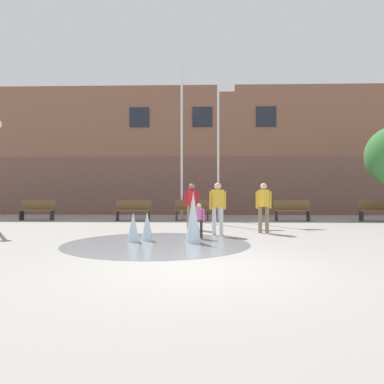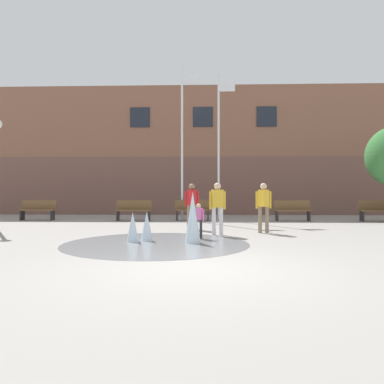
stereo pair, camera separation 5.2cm
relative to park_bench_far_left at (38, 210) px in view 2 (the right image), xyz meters
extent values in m
plane|color=gray|center=(7.49, -10.30, -0.48)|extent=(100.00, 100.00, 0.00)
cube|color=brown|center=(7.49, 6.95, 1.14)|extent=(36.00, 6.00, 3.24)
cube|color=brown|center=(7.49, 6.95, 4.74)|extent=(36.00, 6.00, 3.96)
cube|color=#1E232D|center=(3.99, 3.93, 4.94)|extent=(1.10, 0.06, 1.10)
cube|color=#1E232D|center=(7.49, 3.93, 4.94)|extent=(1.10, 0.06, 1.10)
cube|color=#1E232D|center=(10.99, 3.93, 4.94)|extent=(1.10, 0.06, 1.10)
cylinder|color=gray|center=(6.36, -7.27, -0.48)|extent=(4.74, 4.74, 0.01)
cone|color=silver|center=(6.03, -6.72, -0.09)|extent=(0.33, 0.33, 0.79)
cone|color=silver|center=(7.28, -7.08, 0.19)|extent=(0.41, 0.41, 1.33)
cone|color=silver|center=(5.69, -6.95, -0.09)|extent=(0.33, 0.33, 0.78)
cube|color=#28282D|center=(-0.70, -0.06, -0.26)|extent=(0.06, 0.40, 0.44)
cube|color=#28282D|center=(0.70, -0.06, -0.26)|extent=(0.06, 0.40, 0.44)
cube|color=brown|center=(0.00, -0.06, -0.01)|extent=(1.60, 0.44, 0.05)
cube|color=brown|center=(0.00, 0.14, 0.22)|extent=(1.60, 0.04, 0.42)
cube|color=#28282D|center=(3.72, -0.23, -0.26)|extent=(0.06, 0.40, 0.44)
cube|color=#28282D|center=(5.12, -0.23, -0.26)|extent=(0.06, 0.40, 0.44)
cube|color=brown|center=(4.42, -0.23, -0.01)|extent=(1.60, 0.44, 0.05)
cube|color=brown|center=(4.42, -0.03, 0.22)|extent=(1.60, 0.04, 0.42)
cube|color=#28282D|center=(6.34, 0.02, -0.26)|extent=(0.06, 0.40, 0.44)
cube|color=#28282D|center=(7.74, 0.02, -0.26)|extent=(0.06, 0.40, 0.44)
cube|color=brown|center=(7.04, 0.02, -0.01)|extent=(1.60, 0.44, 0.05)
cube|color=brown|center=(7.04, 0.22, 0.22)|extent=(1.60, 0.04, 0.42)
cube|color=#28282D|center=(10.78, -0.10, -0.26)|extent=(0.06, 0.40, 0.44)
cube|color=#28282D|center=(12.18, -0.10, -0.26)|extent=(0.06, 0.40, 0.44)
cube|color=brown|center=(11.48, -0.10, -0.01)|extent=(1.60, 0.44, 0.05)
cube|color=brown|center=(11.48, 0.10, 0.22)|extent=(1.60, 0.04, 0.42)
cube|color=#28282D|center=(14.47, -0.15, -0.26)|extent=(0.06, 0.40, 0.44)
cube|color=brown|center=(15.17, -0.15, -0.01)|extent=(1.60, 0.44, 0.05)
cube|color=brown|center=(15.17, 0.05, 0.22)|extent=(1.60, 0.04, 0.42)
cylinder|color=#89755B|center=(7.03, -3.69, -0.06)|extent=(0.12, 0.12, 0.84)
cylinder|color=#89755B|center=(7.25, -3.69, -0.06)|extent=(0.12, 0.12, 0.84)
cube|color=red|center=(7.14, -3.69, 0.63)|extent=(0.32, 0.39, 0.54)
sphere|color=#997051|center=(7.14, -3.69, 1.01)|extent=(0.21, 0.21, 0.21)
cylinder|color=red|center=(6.93, -3.69, 0.58)|extent=(0.08, 0.08, 0.55)
cylinder|color=red|center=(7.35, -3.69, 0.58)|extent=(0.08, 0.08, 0.55)
cylinder|color=silver|center=(7.87, -5.37, -0.06)|extent=(0.12, 0.12, 0.84)
cylinder|color=silver|center=(8.09, -5.37, -0.06)|extent=(0.12, 0.12, 0.84)
cube|color=gold|center=(7.98, -5.37, 0.63)|extent=(0.37, 0.27, 0.54)
sphere|color=beige|center=(7.98, -5.37, 1.01)|extent=(0.21, 0.21, 0.21)
cylinder|color=gold|center=(7.77, -5.37, 0.58)|extent=(0.08, 0.08, 0.55)
cylinder|color=gold|center=(8.19, -5.37, 0.58)|extent=(0.08, 0.08, 0.55)
cylinder|color=#89755B|center=(9.36, -4.76, -0.06)|extent=(0.12, 0.12, 0.84)
cylinder|color=#89755B|center=(9.58, -4.76, -0.06)|extent=(0.12, 0.12, 0.84)
cube|color=gold|center=(9.47, -4.76, 0.63)|extent=(0.31, 0.39, 0.54)
sphere|color=beige|center=(9.47, -4.76, 1.01)|extent=(0.21, 0.21, 0.21)
cylinder|color=gold|center=(9.26, -4.76, 0.58)|extent=(0.08, 0.08, 0.55)
cylinder|color=gold|center=(9.68, -4.76, 0.58)|extent=(0.08, 0.08, 0.55)
cylinder|color=#28282D|center=(7.35, -6.20, -0.22)|extent=(0.07, 0.07, 0.52)
cylinder|color=#28282D|center=(7.49, -6.20, -0.22)|extent=(0.07, 0.07, 0.52)
cube|color=pink|center=(7.42, -6.20, 0.21)|extent=(0.23, 0.24, 0.33)
sphere|color=beige|center=(7.42, -6.20, 0.44)|extent=(0.13, 0.13, 0.13)
cylinder|color=pink|center=(7.29, -6.20, 0.17)|extent=(0.05, 0.05, 0.34)
cylinder|color=pink|center=(7.55, -6.20, 0.17)|extent=(0.05, 0.05, 0.34)
cylinder|color=silver|center=(6.54, 0.50, 3.10)|extent=(0.10, 0.10, 7.17)
cube|color=silver|center=(6.94, 0.50, 6.06)|extent=(0.70, 0.02, 0.45)
cylinder|color=silver|center=(8.23, 0.50, 2.90)|extent=(0.10, 0.10, 6.76)
cube|color=silver|center=(8.63, 0.50, 5.65)|extent=(0.70, 0.02, 0.45)
camera|label=1|loc=(7.55, -16.75, 0.88)|focal=35.00mm
camera|label=2|loc=(7.60, -16.75, 0.88)|focal=35.00mm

